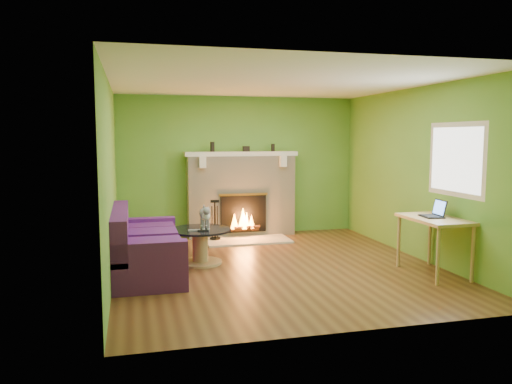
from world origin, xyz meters
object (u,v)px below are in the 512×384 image
Objects in this scene: sofa at (143,248)px; coffee_table at (200,244)px; desk at (435,225)px; cat at (205,216)px.

coffee_table is at bearing 22.35° from sofa.
cat reaches higher than desk.
coffee_table is (0.83, 0.34, -0.05)m from sofa.
coffee_table is 1.61× the size of cat.
coffee_table is at bearing 155.86° from desk.
sofa is at bearing 165.33° from desk.
cat is at bearing 23.27° from sofa.
cat reaches higher than coffee_table.
desk is at bearing -23.49° from cat.
desk is at bearing -24.14° from coffee_table.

